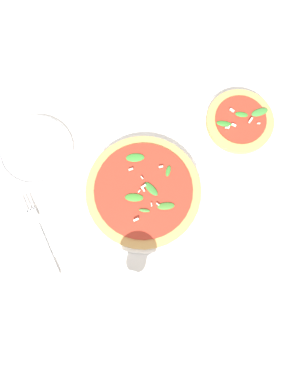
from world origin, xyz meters
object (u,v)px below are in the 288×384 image
(wine_glass, at_px, (129,292))
(pizza_arugula_main, at_px, (144,193))
(fork, at_px, (41,235))
(side_plate_white, at_px, (35,150))
(pizza_personal_side, at_px, (239,122))

(wine_glass, bearing_deg, pizza_arugula_main, -31.06)
(pizza_arugula_main, relative_size, fork, 1.41)
(fork, bearing_deg, wine_glass, -146.33)
(wine_glass, relative_size, side_plate_white, 0.77)
(fork, relative_size, side_plate_white, 1.10)
(pizza_personal_side, distance_m, wine_glass, 0.53)
(pizza_arugula_main, height_order, wine_glass, wine_glass)
(pizza_personal_side, relative_size, fork, 0.89)
(pizza_personal_side, height_order, side_plate_white, pizza_personal_side)
(pizza_arugula_main, height_order, side_plate_white, pizza_arugula_main)
(fork, xyz_separation_m, side_plate_white, (0.22, -0.06, 0.00))
(pizza_personal_side, relative_size, wine_glass, 1.27)
(pizza_personal_side, height_order, wine_glass, wine_glass)
(pizza_arugula_main, relative_size, side_plate_white, 1.55)
(pizza_personal_side, distance_m, side_plate_white, 0.55)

